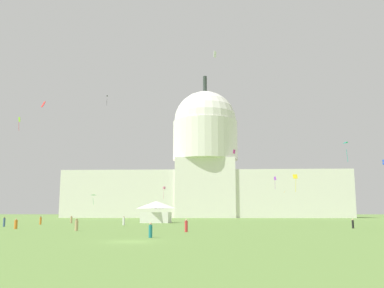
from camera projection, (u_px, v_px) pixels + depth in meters
ground_plane at (131, 242)px, 37.03m from camera, size 800.00×800.00×0.00m
capitol_building at (205, 170)px, 191.43m from camera, size 126.25×29.63×65.92m
event_tent at (156, 212)px, 100.52m from camera, size 7.13×7.05×5.14m
person_denim_lawn_far_left at (4, 222)px, 73.85m from camera, size 0.49×0.49×1.71m
person_orange_back_center at (41, 221)px, 86.56m from camera, size 0.42×0.42×1.71m
person_tan_edge_west at (77, 225)px, 58.15m from camera, size 0.58×0.58×1.65m
person_teal_lawn_far_right at (150, 231)px, 42.65m from camera, size 0.43×0.43×1.52m
person_tan_edge_east at (71, 220)px, 97.11m from camera, size 0.65×0.65×1.67m
person_white_aisle_center at (124, 221)px, 82.49m from camera, size 0.47×0.47×1.73m
person_orange_near_tent at (16, 224)px, 64.50m from camera, size 0.59×0.59×1.58m
person_red_near_tree_east at (186, 226)px, 54.67m from camera, size 0.56×0.56×1.66m
person_black_front_center at (353, 224)px, 66.40m from camera, size 0.46×0.46×1.50m
kite_lime_mid at (19, 121)px, 99.52m from camera, size 0.62×0.55×3.31m
kite_white_mid at (215, 54)px, 83.12m from camera, size 0.62×1.03×1.25m
kite_yellow_low at (295, 178)px, 91.65m from camera, size 1.06×0.50×3.86m
kite_violet_low at (275, 180)px, 152.97m from camera, size 0.81×0.39×4.73m
kite_orange_low at (284, 192)px, 164.49m from camera, size 0.39×0.82×0.71m
kite_magenta_mid at (234, 152)px, 130.38m from camera, size 0.86×0.57×1.36m
kite_green_low at (93, 196)px, 146.54m from camera, size 1.85×0.85×3.19m
kite_black_high at (106, 98)px, 140.15m from camera, size 0.74×1.19×2.93m
kite_red_mid at (43, 104)px, 68.47m from camera, size 0.98×0.88×1.09m
kite_turquoise_low at (349, 145)px, 77.99m from camera, size 0.95×1.79×3.33m
kite_pink_low at (164, 188)px, 129.23m from camera, size 0.92×0.93×3.80m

